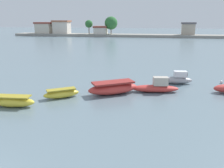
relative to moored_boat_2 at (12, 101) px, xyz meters
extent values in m
ellipsoid|color=yellow|center=(0.00, 0.00, -0.04)|extent=(4.01, 1.53, 0.87)
cube|color=#A8952A|center=(0.00, 0.00, 0.45)|extent=(3.21, 1.28, 0.10)
ellipsoid|color=yellow|center=(3.23, 2.99, -0.09)|extent=(3.36, 2.71, 0.76)
cube|color=#A8952A|center=(3.23, 2.99, 0.35)|extent=(2.71, 2.20, 0.11)
ellipsoid|color=#C63833|center=(7.84, 5.14, 0.08)|extent=(5.35, 4.25, 1.09)
cube|color=maroon|center=(7.84, 5.14, 0.71)|extent=(4.32, 3.46, 0.17)
ellipsoid|color=#C63833|center=(11.95, 6.57, -0.11)|extent=(4.97, 2.00, 0.72)
cube|color=#BCB2A3|center=(12.49, 6.64, 0.68)|extent=(1.58, 1.06, 0.86)
cube|color=black|center=(13.22, 6.74, 0.76)|extent=(0.19, 0.78, 0.60)
ellipsoid|color=#9E9EA3|center=(14.32, 10.34, -0.05)|extent=(3.79, 1.57, 0.83)
cube|color=silver|center=(14.77, 10.39, 0.69)|extent=(1.51, 1.02, 0.66)
cube|color=black|center=(15.49, 10.46, 0.75)|extent=(0.16, 0.80, 0.46)
sphere|color=white|center=(19.59, 11.45, -0.30)|extent=(0.33, 0.33, 0.33)
cube|color=gray|center=(3.40, 85.70, 0.06)|extent=(108.50, 8.01, 1.06)
cube|color=beige|center=(-38.55, 85.59, 2.69)|extent=(6.80, 5.01, 4.20)
cube|color=brown|center=(-38.55, 85.59, 5.14)|extent=(7.48, 5.51, 0.70)
cube|color=beige|center=(-30.47, 86.54, 3.08)|extent=(6.94, 5.12, 4.98)
cube|color=#995B42|center=(-30.47, 86.54, 5.91)|extent=(7.64, 5.63, 0.70)
cube|color=beige|center=(-12.17, 85.26, 1.91)|extent=(5.19, 5.07, 2.64)
cube|color=brown|center=(-12.17, 85.26, 3.57)|extent=(5.71, 5.57, 0.70)
cube|color=#B2A38E|center=(24.29, 86.39, 2.72)|extent=(5.10, 3.59, 4.27)
cube|color=#565156|center=(24.29, 86.39, 5.20)|extent=(5.61, 3.95, 0.70)
cylinder|color=brown|center=(-17.48, 85.48, 2.03)|extent=(0.36, 0.36, 2.89)
sphere|color=#2D6B33|center=(-17.48, 85.48, 4.79)|extent=(3.28, 3.28, 3.28)
cylinder|color=brown|center=(-7.69, 85.69, 1.78)|extent=(0.36, 0.36, 2.38)
sphere|color=#2D6B33|center=(-7.69, 85.69, 5.16)|extent=(5.50, 5.50, 5.50)
camera|label=1|loc=(11.92, -17.32, 6.79)|focal=38.16mm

